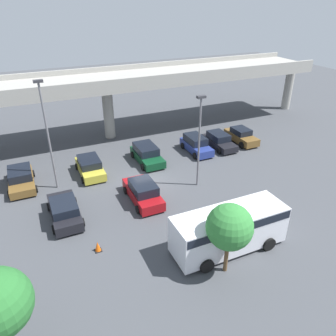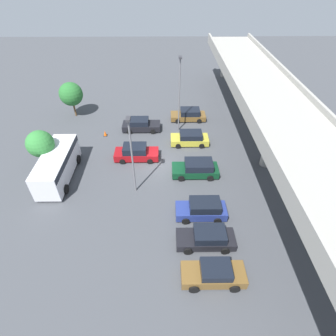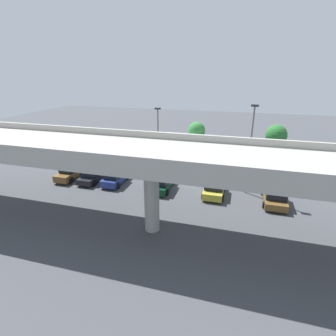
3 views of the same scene
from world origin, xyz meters
The scene contains 16 objects.
ground_plane centered at (0.00, 0.00, 0.00)m, with size 110.47×110.47×0.00m, color #424449.
highway_overpass centered at (0.00, 11.28, 6.06)m, with size 52.72×6.86×7.24m.
parked_car_0 centered at (-9.85, 3.74, 0.71)m, with size 2.25×4.65×1.51m.
parked_car_1 centered at (-7.22, -2.53, 0.72)m, with size 2.18×4.73×1.54m.
parked_car_2 centered at (-4.04, 3.47, 0.73)m, with size 2.18×4.42×1.52m.
parked_car_3 centered at (-1.20, -2.62, 0.77)m, with size 2.15×4.77×1.66m.
parked_car_4 centered at (1.57, 3.69, 0.78)m, with size 2.25×4.66×1.61m.
parked_car_5 centered at (7.01, 3.68, 0.80)m, with size 2.01×4.30×1.68m.
parked_car_6 centered at (9.84, 3.73, 0.72)m, with size 2.05×4.51×1.52m.
parked_car_7 centered at (12.75, 3.83, 0.73)m, with size 1.99×4.39×1.56m.
shuttle_bus centered at (1.80, -10.05, 1.64)m, with size 7.37×2.75×2.76m.
lamp_post_near_aisle centered at (-7.15, 2.25, 5.24)m, with size 0.70×0.35×9.07m.
lamp_post_mid_lot centered at (3.87, -2.28, 4.58)m, with size 0.70×0.35×7.80m.
tree_front_left centered at (-11.09, -11.85, 3.16)m, with size 3.05×3.05×4.70m.
tree_front_centre centered at (0.58, -11.64, 3.21)m, with size 2.66×2.66×4.55m.
traffic_cone centered at (-5.88, -6.87, 0.33)m, with size 0.44×0.44×0.70m.
Camera 3 is at (-6.18, 28.33, 12.07)m, focal length 28.00 mm.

